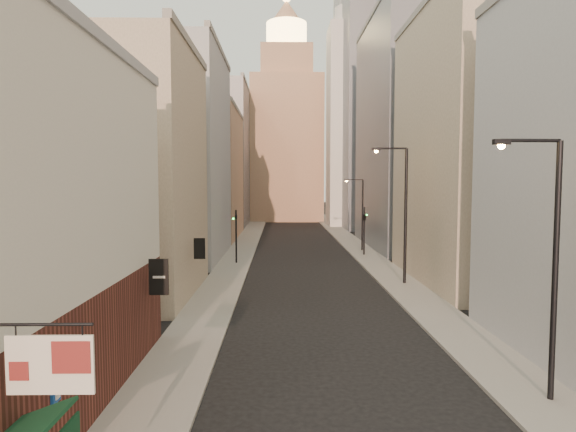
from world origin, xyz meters
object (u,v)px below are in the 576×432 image
object	(u,v)px
streetlamp_mid	(402,207)
traffic_light_right	(364,220)
streetlamp_far	(361,210)
clock_tower	(287,132)
traffic_light_left	(236,225)
streetlamp_near	(549,255)
white_tower	(351,118)

from	to	relation	value
streetlamp_mid	traffic_light_right	size ratio (longest dim) A/B	2.00
streetlamp_mid	streetlamp_far	xyz separation A→B (m)	(-0.13, 17.21, -1.22)
streetlamp_far	traffic_light_right	bearing A→B (deg)	-85.09
clock_tower	traffic_light_left	xyz separation A→B (m)	(-5.33, -53.87, -13.98)
clock_tower	traffic_light_left	size ratio (longest dim) A/B	8.98
streetlamp_near	traffic_light_left	size ratio (longest dim) A/B	1.78
traffic_light_right	traffic_light_left	bearing A→B (deg)	16.52
streetlamp_far	white_tower	bearing A→B (deg)	91.36
clock_tower	streetlamp_mid	distance (m)	64.55
clock_tower	traffic_light_right	xyz separation A→B (m)	(7.26, -49.08, -13.90)
white_tower	clock_tower	bearing A→B (deg)	128.16
clock_tower	streetlamp_near	size ratio (longest dim) A/B	5.04
streetlamp_near	traffic_light_right	xyz separation A→B (m)	(-0.38, 32.86, -1.35)
streetlamp_near	streetlamp_far	size ratio (longest dim) A/B	1.13
white_tower	streetlamp_mid	xyz separation A→B (m)	(-3.45, -48.99, -12.89)
traffic_light_left	traffic_light_right	size ratio (longest dim) A/B	1.00
white_tower	streetlamp_near	world-z (taller)	white_tower
clock_tower	traffic_light_right	world-z (taller)	clock_tower
white_tower	streetlamp_near	xyz separation A→B (m)	(-3.36, -67.94, -13.52)
streetlamp_near	traffic_light_right	bearing A→B (deg)	88.84
white_tower	traffic_light_right	world-z (taller)	white_tower
traffic_light_left	white_tower	bearing A→B (deg)	-90.59
clock_tower	streetlamp_far	xyz separation A→B (m)	(7.43, -45.78, -13.14)
clock_tower	streetlamp_near	xyz separation A→B (m)	(7.64, -81.94, -12.55)
traffic_light_right	streetlamp_far	bearing A→B (deg)	-97.17
traffic_light_right	streetlamp_near	bearing A→B (deg)	86.36
clock_tower	streetlamp_far	size ratio (longest dim) A/B	5.70
white_tower	streetlamp_far	distance (m)	34.95
traffic_light_right	white_tower	bearing A→B (deg)	-100.38
clock_tower	white_tower	xyz separation A→B (m)	(11.00, -14.00, 0.97)
streetlamp_mid	traffic_light_left	distance (m)	15.92
traffic_light_right	clock_tower	bearing A→B (deg)	-85.88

